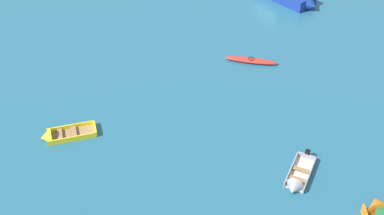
{
  "coord_description": "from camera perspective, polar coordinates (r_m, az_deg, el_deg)",
  "views": [
    {
      "loc": [
        0.19,
        -1.79,
        17.74
      ],
      "look_at": [
        0.0,
        19.98,
        0.15
      ],
      "focal_mm": 46.69,
      "sensor_mm": 36.0,
      "label": 1
    }
  ],
  "objects": [
    {
      "name": "rowboat_yellow_foreground_center",
      "position": [
        27.15,
        -15.18,
        -3.14
      ],
      "size": [
        3.03,
        1.77,
        0.95
      ],
      "color": "#99754C",
      "rests_on": "ground_plane"
    },
    {
      "name": "rowboat_grey_back_row_center",
      "position": [
        24.45,
        11.88,
        -8.19
      ],
      "size": [
        1.94,
        2.82,
        0.88
      ],
      "color": "beige",
      "rests_on": "ground_plane"
    },
    {
      "name": "kayak_red_cluster_inner",
      "position": [
        32.05,
        6.77,
        5.36
      ],
      "size": [
        3.39,
        1.19,
        0.32
      ],
      "color": "red",
      "rests_on": "ground_plane"
    }
  ]
}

